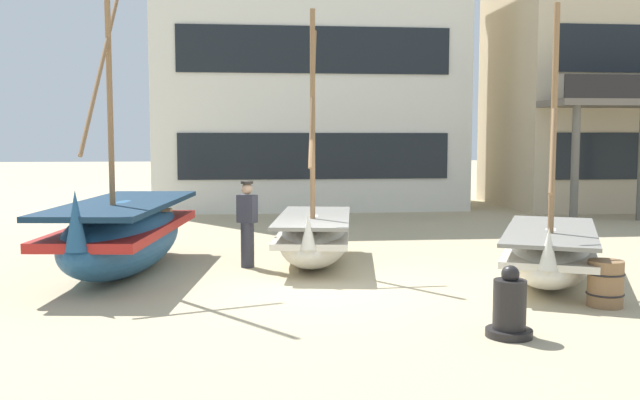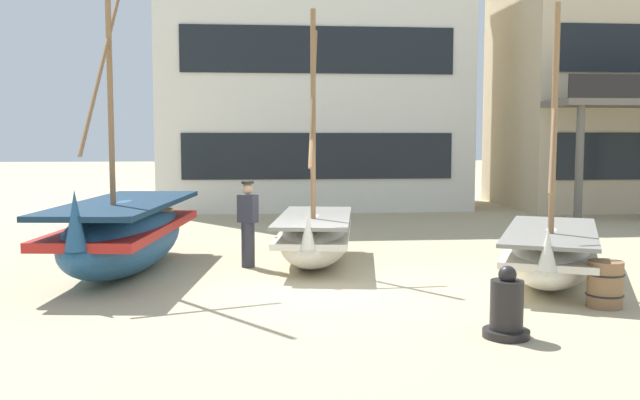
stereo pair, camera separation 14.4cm
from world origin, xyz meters
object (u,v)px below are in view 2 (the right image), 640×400
capstan_winch (507,309)px  harbor_building_annex (610,59)px  fishing_boat_far_right (551,252)px  wooden_barrel (605,284)px  harbor_building_main (311,60)px  fishing_boat_centre_large (125,233)px  fisherman_by_hull (248,225)px  fishing_boat_near_left (315,237)px

capstan_winch → harbor_building_annex: size_ratio=0.09×
fishing_boat_far_right → wooden_barrel: fishing_boat_far_right is taller
fishing_boat_far_right → harbor_building_main: bearing=102.3°
fishing_boat_far_right → capstan_winch: (-2.00, -3.27, -0.16)m
fishing_boat_centre_large → wooden_barrel: 8.38m
capstan_winch → harbor_building_annex: (9.64, 16.10, 4.96)m
fishing_boat_centre_large → capstan_winch: 7.41m
fisherman_by_hull → fishing_boat_near_left: bearing=9.7°
fishing_boat_near_left → harbor_building_main: (0.92, 12.02, 4.78)m
wooden_barrel → harbor_building_annex: (7.62, 14.71, 4.98)m
fishing_boat_far_right → fisherman_by_hull: fishing_boat_far_right is taller
fishing_boat_far_right → fisherman_by_hull: 5.64m
fishing_boat_centre_large → wooden_barrel: bearing=-24.2°
fishing_boat_near_left → capstan_winch: size_ratio=5.35×
fishing_boat_centre_large → harbor_building_annex: harbor_building_annex is taller
fisherman_by_hull → harbor_building_main: 13.23m
fishing_boat_near_left → fisherman_by_hull: fishing_boat_near_left is taller
capstan_winch → wooden_barrel: 2.46m
harbor_building_annex → fishing_boat_centre_large: bearing=-143.5°
fishing_boat_near_left → fisherman_by_hull: size_ratio=2.93×
harbor_building_annex → wooden_barrel: bearing=-117.4°
capstan_winch → harbor_building_main: 18.10m
fishing_boat_near_left → harbor_building_annex: harbor_building_annex is taller
fisherman_by_hull → wooden_barrel: fisherman_by_hull is taller
fishing_boat_near_left → wooden_barrel: (4.01, -3.97, -0.20)m
fisherman_by_hull → capstan_winch: 6.12m
fisherman_by_hull → harbor_building_main: bearing=79.6°
fishing_boat_centre_large → fishing_boat_near_left: bearing=8.3°
fisherman_by_hull → harbor_building_annex: size_ratio=0.16×
fisherman_by_hull → harbor_building_main: (2.24, 12.24, 4.50)m
fishing_boat_far_right → harbor_building_annex: (7.64, 12.83, 4.81)m
fishing_boat_near_left → harbor_building_annex: (11.63, 10.74, 4.78)m
fishing_boat_near_left → fishing_boat_far_right: (3.99, -2.09, -0.03)m
fishing_boat_near_left → wooden_barrel: fishing_boat_near_left is taller
fishing_boat_far_right → fishing_boat_near_left: bearing=152.3°
fisherman_by_hull → wooden_barrel: size_ratio=2.41×
fishing_boat_far_right → capstan_winch: fishing_boat_far_right is taller
fishing_boat_near_left → fisherman_by_hull: 1.37m
fishing_boat_far_right → fisherman_by_hull: size_ratio=2.81×
fishing_boat_near_left → capstan_winch: bearing=-69.7°
fishing_boat_far_right → capstan_winch: size_ratio=5.13×
fishing_boat_far_right → harbor_building_main: (-3.07, 14.10, 4.81)m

